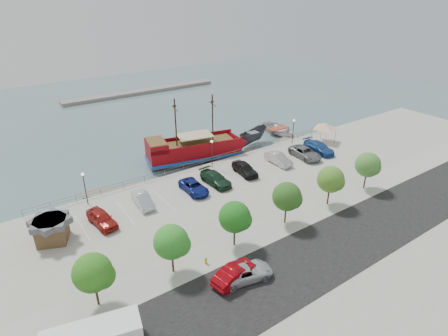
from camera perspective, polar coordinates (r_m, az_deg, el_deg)
ground at (r=50.43m, az=2.23°, el=-3.60°), size 160.00×160.00×0.00m
land_slab at (r=38.70m, az=21.86°, el=-15.62°), size 100.00×58.00×1.20m
street at (r=40.40m, az=16.19°, el=-11.51°), size 100.00×8.00×0.04m
sidewalk at (r=43.53m, az=10.19°, el=-7.76°), size 100.00×4.00×0.05m
seawall_railing at (r=55.45m, az=-2.55°, el=1.06°), size 50.00×0.06×1.00m
far_shore at (r=100.09m, az=-12.37°, el=11.30°), size 40.00×3.00×0.80m
pirate_ship at (r=59.03m, az=-3.44°, el=2.94°), size 17.31×7.89×10.73m
patrol_boat at (r=65.03m, az=4.43°, el=4.65°), size 6.95×3.85×2.54m
speedboat at (r=70.49m, az=8.28°, el=5.76°), size 5.62×7.73×1.57m
dock_west at (r=52.11m, az=-16.47°, el=-3.43°), size 8.02×4.63×0.44m
dock_mid at (r=61.32m, az=3.24°, el=2.21°), size 6.49×3.69×0.36m
dock_east at (r=66.63m, az=9.22°, el=3.94°), size 7.55×4.68×0.42m
shed at (r=42.80m, az=-24.78°, el=-8.47°), size 4.20×4.20×2.63m
canopy_tent at (r=65.06m, az=15.12°, el=6.62°), size 5.61×5.61×3.74m
street_van at (r=35.04m, az=3.33°, el=-15.58°), size 5.40×3.31×1.40m
street_sedan at (r=34.78m, az=1.72°, el=-15.73°), size 4.99×2.52×1.57m
fire_hydrant at (r=36.73m, az=-2.79°, el=-13.88°), size 0.25×0.25×0.72m
lamp_post_left at (r=47.22m, az=-20.53°, el=-2.15°), size 0.36×0.36×4.28m
lamp_post_mid at (r=53.46m, az=-1.86°, el=2.92°), size 0.36×0.36×4.28m
lamp_post_right at (r=62.93m, az=10.54°, el=6.13°), size 0.36×0.36×4.28m
tree_a at (r=32.65m, az=-19.09°, el=-14.94°), size 3.30×3.20×5.00m
tree_b at (r=34.34m, az=-7.77°, el=-11.20°), size 3.30×3.20×5.00m
tree_c at (r=37.29m, az=1.88°, el=-7.58°), size 3.30×3.20×5.00m
tree_d at (r=41.23m, az=9.77°, el=-4.41°), size 3.30×3.20×5.00m
tree_e at (r=45.91m, az=16.12°, el=-1.78°), size 3.30×3.20×5.00m
tree_f at (r=51.12m, az=21.22°, el=0.36°), size 3.30×3.20×5.00m
parked_car_a at (r=43.77m, az=-18.12°, el=-7.32°), size 2.61×5.02×1.63m
parked_car_b at (r=46.20m, az=-12.28°, el=-4.74°), size 1.86×4.63×1.50m
parked_car_c at (r=48.14m, az=-4.62°, el=-2.91°), size 2.34×5.01×1.39m
parked_car_d at (r=49.83m, az=-1.29°, el=-1.65°), size 2.47×5.45×1.55m
parked_car_e at (r=52.50m, az=3.20°, el=-0.09°), size 2.37×5.02×1.66m
parked_car_f at (r=56.09m, az=8.28°, el=1.41°), size 1.77×4.87×1.60m
parked_car_g at (r=58.83m, az=12.25°, el=2.27°), size 3.10×5.89×1.58m
parked_car_h at (r=61.26m, az=14.26°, el=3.06°), size 2.51×5.73×1.64m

